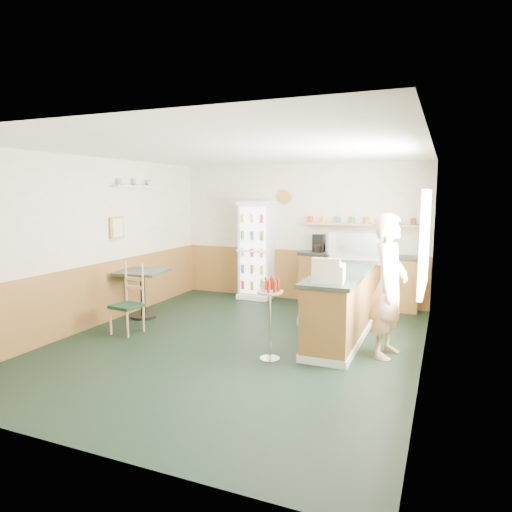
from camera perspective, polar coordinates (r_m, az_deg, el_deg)
The scene contains 13 objects.
ground at distance 6.66m, azimuth -2.50°, elevation -10.79°, with size 6.00×6.00×0.00m, color black.
room_envelope at distance 7.10m, azimuth -1.71°, elevation 2.96°, with size 5.04×6.02×2.72m.
service_counter at distance 7.11m, azimuth 11.20°, elevation -5.87°, with size 0.68×3.01×1.01m.
back_counter at distance 8.79m, azimuth 12.45°, elevation -2.70°, with size 2.24×0.42×1.69m.
drinks_fridge at distance 9.23m, azimuth 0.04°, elevation 0.74°, with size 0.65×0.54×1.98m.
display_case at distance 7.66m, azimuth 12.42°, elevation 1.10°, with size 0.86×0.45×0.49m.
cash_register at distance 5.87m, azimuth 9.10°, elevation -2.13°, with size 0.39×0.41×0.22m, color beige.
shopkeeper at distance 6.16m, azimuth 16.26°, elevation -3.62°, with size 0.63×0.45×1.88m, color tan.
condiment_stand at distance 5.83m, azimuth 1.76°, elevation -6.30°, with size 0.34×0.34×1.05m.
newspaper_rack at distance 7.31m, azimuth 8.68°, elevation -5.15°, with size 0.09×0.46×0.54m.
cafe_table at distance 8.05m, azimuth -14.01°, elevation -3.49°, with size 0.86×0.86×0.82m.
cafe_chair at distance 7.29m, azimuth -15.47°, elevation -4.87°, with size 0.44×0.44×1.07m.
dog_doorstop at distance 7.29m, azimuth 5.97°, elevation -8.09°, with size 0.23×0.30×0.28m.
Camera 1 is at (2.70, -5.71, 2.13)m, focal length 32.00 mm.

